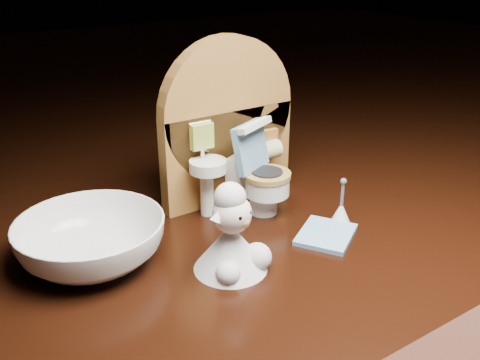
% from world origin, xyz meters
% --- Properties ---
extents(backdrop_panel, '(0.13, 0.05, 0.15)m').
position_xyz_m(backdrop_panel, '(-0.00, 0.06, 0.07)').
color(backdrop_panel, '#A26B2E').
rests_on(backdrop_panel, ground).
extents(toy_toilet, '(0.05, 0.06, 0.08)m').
position_xyz_m(toy_toilet, '(0.01, 0.03, 0.03)').
color(toy_toilet, white).
rests_on(toy_toilet, ground).
extents(bath_mat, '(0.06, 0.06, 0.00)m').
position_xyz_m(bath_mat, '(0.03, -0.04, 0.00)').
color(bath_mat, '#6C9BBE').
rests_on(bath_mat, ground).
extents(toilet_brush, '(0.02, 0.02, 0.04)m').
position_xyz_m(toilet_brush, '(0.05, -0.03, 0.01)').
color(toilet_brush, white).
rests_on(toilet_brush, ground).
extents(plush_lamb, '(0.05, 0.05, 0.07)m').
position_xyz_m(plush_lamb, '(-0.06, -0.04, 0.02)').
color(plush_lamb, silver).
rests_on(plush_lamb, ground).
extents(ceramic_bowl, '(0.11, 0.11, 0.03)m').
position_xyz_m(ceramic_bowl, '(-0.14, 0.03, 0.02)').
color(ceramic_bowl, white).
rests_on(ceramic_bowl, ground).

